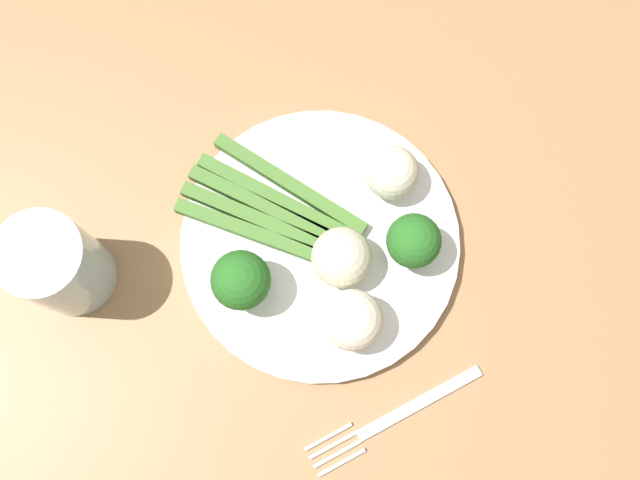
% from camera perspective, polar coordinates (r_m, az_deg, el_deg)
% --- Properties ---
extents(ground_plane, '(6.00, 6.00, 0.02)m').
position_cam_1_polar(ground_plane, '(1.45, -0.94, -5.47)').
color(ground_plane, gray).
extents(dining_table, '(1.29, 0.95, 0.76)m').
position_cam_1_polar(dining_table, '(0.79, -1.71, 0.88)').
color(dining_table, '#9E754C').
rests_on(dining_table, ground_plane).
extents(plate, '(0.25, 0.25, 0.01)m').
position_cam_1_polar(plate, '(0.67, -0.00, -0.24)').
color(plate, white).
rests_on(plate, dining_table).
extents(asparagus_bundle, '(0.15, 0.15, 0.01)m').
position_cam_1_polar(asparagus_bundle, '(0.67, -3.75, 2.29)').
color(asparagus_bundle, '#47752D').
rests_on(asparagus_bundle, plate).
extents(broccoli_back, '(0.05, 0.05, 0.06)m').
position_cam_1_polar(broccoli_back, '(0.64, 7.08, -0.09)').
color(broccoli_back, '#568E33').
rests_on(broccoli_back, plate).
extents(broccoli_right, '(0.05, 0.05, 0.06)m').
position_cam_1_polar(broccoli_right, '(0.63, -6.00, -3.06)').
color(broccoli_right, '#568E33').
rests_on(broccoli_right, plate).
extents(cauliflower_near_center, '(0.05, 0.05, 0.05)m').
position_cam_1_polar(cauliflower_near_center, '(0.63, 2.47, -6.06)').
color(cauliflower_near_center, white).
rests_on(cauliflower_near_center, plate).
extents(cauliflower_left, '(0.05, 0.05, 0.05)m').
position_cam_1_polar(cauliflower_left, '(0.66, 5.43, 5.09)').
color(cauliflower_left, silver).
rests_on(cauliflower_left, plate).
extents(cauliflower_mid, '(0.05, 0.05, 0.05)m').
position_cam_1_polar(cauliflower_mid, '(0.64, 1.64, -1.33)').
color(cauliflower_mid, beige).
rests_on(cauliflower_mid, plate).
extents(fork, '(0.05, 0.17, 0.00)m').
position_cam_1_polar(fork, '(0.67, 5.56, -13.18)').
color(fork, silver).
rests_on(fork, dining_table).
extents(water_glass, '(0.07, 0.07, 0.10)m').
position_cam_1_polar(water_glass, '(0.66, -19.17, -1.82)').
color(water_glass, silver).
rests_on(water_glass, dining_table).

